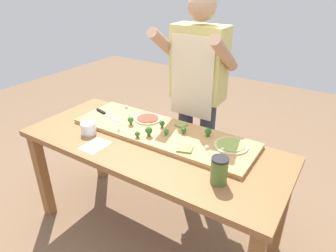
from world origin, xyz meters
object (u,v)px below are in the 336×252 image
at_px(broccoli_floret_back_left, 137,134).
at_px(sauce_jar, 219,170).
at_px(broccoli_floret_front_left, 149,131).
at_px(cheese_crumble_b, 126,107).
at_px(cheese_crumble_c, 207,148).
at_px(cheese_crumble_a, 119,129).
at_px(cook_center, 198,87).
at_px(broccoli_floret_center_left, 184,130).
at_px(pizza_slice_far_right, 185,148).
at_px(pizza_slice_near_right, 181,125).
at_px(flour_cup, 89,129).
at_px(chefs_knife, 104,113).
at_px(pizza_whole_tomato_red, 148,119).
at_px(broccoli_floret_center_right, 131,120).
at_px(broccoli_floret_back_mid, 208,132).
at_px(broccoli_floret_back_right, 166,132).
at_px(broccoli_floret_front_right, 162,123).
at_px(prep_table, 152,156).
at_px(pizza_whole_pesto_green, 231,145).

height_order(broccoli_floret_back_left, sauce_jar, sauce_jar).
height_order(broccoli_floret_front_left, sauce_jar, sauce_jar).
height_order(cheese_crumble_b, cheese_crumble_c, cheese_crumble_b).
relative_size(cheese_crumble_a, cook_center, 0.01).
xyz_separation_m(broccoli_floret_center_left, broccoli_floret_front_left, (-0.18, -0.15, 0.01)).
height_order(pizza_slice_far_right, broccoli_floret_center_left, broccoli_floret_center_left).
xyz_separation_m(pizza_slice_near_right, broccoli_floret_front_left, (-0.10, -0.25, 0.03)).
bearing_deg(cheese_crumble_c, flour_cup, -164.93).
relative_size(broccoli_floret_front_left, cheese_crumble_b, 3.34).
distance_m(chefs_knife, cheese_crumble_b, 0.19).
bearing_deg(broccoli_floret_front_left, flour_cup, -159.04).
relative_size(cheese_crumble_b, sauce_jar, 0.13).
bearing_deg(pizza_whole_tomato_red, cook_center, 58.47).
relative_size(broccoli_floret_back_left, flour_cup, 0.43).
relative_size(broccoli_floret_center_right, cheese_crumble_c, 3.46).
bearing_deg(flour_cup, chefs_knife, 110.08).
height_order(broccoli_floret_back_mid, flour_cup, broccoli_floret_back_mid).
bearing_deg(broccoli_floret_center_right, flour_cup, -131.54).
distance_m(pizza_slice_near_right, flour_cup, 0.65).
bearing_deg(cook_center, sauce_jar, -54.64).
bearing_deg(chefs_knife, broccoli_floret_back_right, -2.23).
relative_size(pizza_whole_tomato_red, broccoli_floret_center_left, 4.28).
height_order(broccoli_floret_center_left, broccoli_floret_front_left, broccoli_floret_front_left).
distance_m(broccoli_floret_front_right, flour_cup, 0.51).
xyz_separation_m(broccoli_floret_front_right, flour_cup, (-0.41, -0.31, -0.02)).
distance_m(chefs_knife, sauce_jar, 1.11).
bearing_deg(prep_table, chefs_knife, 166.68).
relative_size(prep_table, cheese_crumble_b, 86.97).
relative_size(broccoli_floret_center_left, sauce_jar, 0.30).
height_order(pizza_slice_far_right, broccoli_floret_back_mid, broccoli_floret_back_mid).
bearing_deg(pizza_whole_pesto_green, cheese_crumble_b, 173.22).
height_order(broccoli_floret_center_right, cheese_crumble_c, broccoli_floret_center_right).
bearing_deg(broccoli_floret_back_mid, cheese_crumble_c, -66.91).
bearing_deg(chefs_knife, broccoli_floret_back_mid, 7.61).
bearing_deg(prep_table, pizza_slice_far_right, 2.63).
height_order(broccoli_floret_front_right, cheese_crumble_c, broccoli_floret_front_right).
bearing_deg(sauce_jar, pizza_slice_far_right, 152.12).
distance_m(broccoli_floret_front_right, broccoli_floret_back_left, 0.22).
relative_size(pizza_whole_pesto_green, broccoli_floret_front_left, 3.16).
height_order(pizza_whole_pesto_green, broccoli_floret_back_left, broccoli_floret_back_left).
bearing_deg(broccoli_floret_front_right, broccoli_floret_back_mid, 9.46).
xyz_separation_m(pizza_whole_pesto_green, broccoli_floret_center_right, (-0.72, -0.10, 0.03)).
height_order(prep_table, cheese_crumble_c, cheese_crumble_c).
bearing_deg(broccoli_floret_back_right, cheese_crumble_c, -2.72).
height_order(prep_table, pizza_slice_near_right, pizza_slice_near_right).
xyz_separation_m(broccoli_floret_back_mid, sauce_jar, (0.25, -0.38, 0.01)).
bearing_deg(broccoli_floret_front_left, cheese_crumble_a, -168.15).
bearing_deg(broccoli_floret_front_left, cheese_crumble_b, 146.75).
xyz_separation_m(broccoli_floret_center_right, cheese_crumble_b, (-0.22, 0.21, -0.03)).
bearing_deg(chefs_knife, flour_cup, -69.92).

